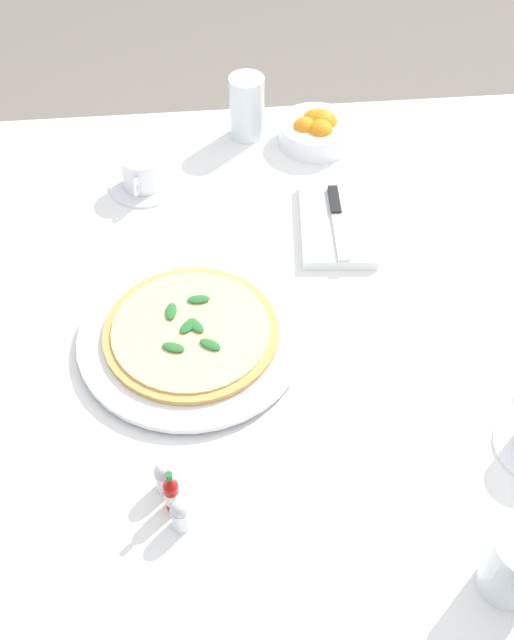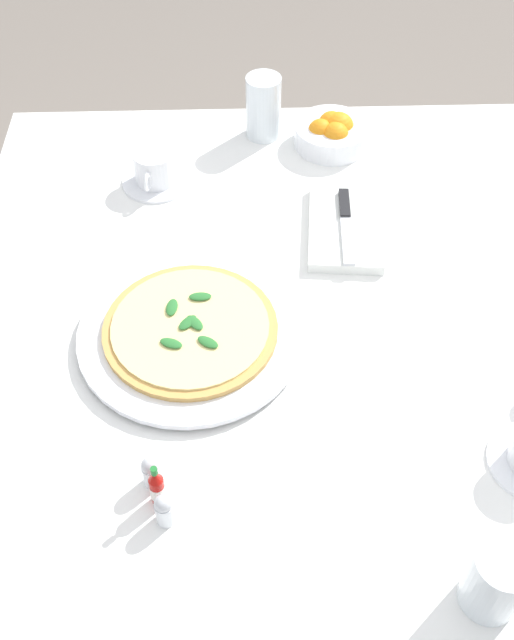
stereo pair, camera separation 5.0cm
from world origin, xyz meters
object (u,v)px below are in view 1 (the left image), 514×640
(napkin_folded, at_px, (337,224))
(salt_shaker, at_px, (181,515))
(coffee_cup_far_left, at_px, (142,174))
(pizza, at_px, (191,331))
(hot_sauce_bottle, at_px, (172,493))
(pepper_shaker, at_px, (164,478))
(citrus_bowl, at_px, (316,130))
(water_glass_right_edge, at_px, (247,111))
(water_glass_center_back, at_px, (514,568))
(pizza_plate, at_px, (192,337))
(dinner_knife, at_px, (337,219))

(napkin_folded, height_order, salt_shaker, salt_shaker)
(coffee_cup_far_left, bearing_deg, pizza, 11.15)
(hot_sauce_bottle, relative_size, pepper_shaker, 1.48)
(napkin_folded, bearing_deg, coffee_cup_far_left, -107.92)
(citrus_bowl, bearing_deg, water_glass_right_edge, -106.19)
(water_glass_center_back, relative_size, napkin_folded, 0.45)
(napkin_folded, relative_size, citrus_bowl, 1.54)
(pizza_plate, xyz_separation_m, salt_shaker, (0.31, -0.02, 0.01))
(water_glass_right_edge, distance_m, salt_shaker, 0.87)
(coffee_cup_far_left, xyz_separation_m, pepper_shaker, (0.65, 0.03, -0.01))
(citrus_bowl, bearing_deg, salt_shaker, -19.88)
(water_glass_center_back, distance_m, dinner_knife, 0.68)
(pizza_plate, distance_m, pizza, 0.01)
(pizza, height_order, coffee_cup_far_left, coffee_cup_far_left)
(napkin_folded, relative_size, salt_shaker, 4.11)
(citrus_bowl, height_order, hot_sauce_bottle, hot_sauce_bottle)
(pizza, height_order, pepper_shaker, pepper_shaker)
(citrus_bowl, xyz_separation_m, pepper_shaker, (0.76, -0.32, -0.00))
(hot_sauce_bottle, bearing_deg, citrus_bowl, 158.84)
(pizza, relative_size, pepper_shaker, 4.89)
(salt_shaker, relative_size, pepper_shaker, 1.00)
(napkin_folded, height_order, citrus_bowl, citrus_bowl)
(water_glass_center_back, bearing_deg, water_glass_right_edge, -166.28)
(coffee_cup_far_left, xyz_separation_m, citrus_bowl, (-0.11, 0.35, -0.00))
(water_glass_center_back, xyz_separation_m, hot_sauce_bottle, (-0.14, -0.41, -0.01))
(pizza, height_order, napkin_folded, pizza)
(pizza, bearing_deg, water_glass_center_back, 41.04)
(dinner_knife, height_order, hot_sauce_bottle, hot_sauce_bottle)
(coffee_cup_far_left, height_order, hot_sauce_bottle, hot_sauce_bottle)
(citrus_bowl, bearing_deg, dinner_knife, -0.11)
(pizza, bearing_deg, water_glass_right_edge, 166.19)
(water_glass_right_edge, relative_size, pepper_shaker, 2.29)
(pizza_plate, xyz_separation_m, pizza, (-0.00, -0.00, 0.01))
(napkin_folded, bearing_deg, water_glass_right_edge, -150.39)
(coffee_cup_far_left, relative_size, water_glass_right_edge, 1.02)
(napkin_folded, bearing_deg, pizza, -42.58)
(dinner_knife, xyz_separation_m, pepper_shaker, (0.50, -0.32, 0.00))
(water_glass_right_edge, xyz_separation_m, pepper_shaker, (0.80, -0.18, -0.03))
(hot_sauce_bottle, bearing_deg, water_glass_center_back, 70.46)
(napkin_folded, distance_m, hot_sauce_bottle, 0.61)
(pepper_shaker, bearing_deg, coffee_cup_far_left, -177.11)
(coffee_cup_far_left, xyz_separation_m, water_glass_center_back, (0.82, 0.45, 0.01))
(pizza_plate, bearing_deg, pizza, -158.89)
(citrus_bowl, xyz_separation_m, hot_sauce_bottle, (0.79, -0.31, 0.01))
(water_glass_center_back, bearing_deg, pepper_shaker, -112.46)
(hot_sauce_bottle, relative_size, salt_shaker, 1.48)
(water_glass_center_back, relative_size, citrus_bowl, 0.69)
(dinner_knife, height_order, salt_shaker, salt_shaker)
(pizza_plate, height_order, pepper_shaker, pepper_shaker)
(pizza_plate, height_order, napkin_folded, napkin_folded)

